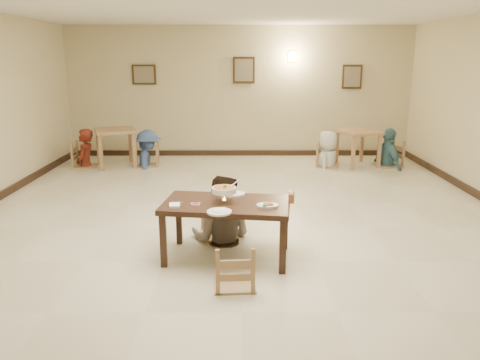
{
  "coord_description": "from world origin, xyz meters",
  "views": [
    {
      "loc": [
        -0.03,
        -6.07,
        2.26
      ],
      "look_at": [
        -0.01,
        -0.32,
        0.77
      ],
      "focal_mm": 35.0,
      "sensor_mm": 36.0,
      "label": 1
    }
  ],
  "objects_px": {
    "bg_diner_a": "(83,129)",
    "bg_chair_ll": "(84,143)",
    "drink_glass": "(291,198)",
    "curry_warmer": "(224,190)",
    "bg_diner_c": "(329,131)",
    "chair_far": "(218,200)",
    "main_diner": "(221,176)",
    "bg_table_right": "(358,137)",
    "bg_table_left": "(115,136)",
    "bg_diner_b": "(147,130)",
    "bg_chair_rl": "(328,144)",
    "chair_near": "(234,245)",
    "bg_chair_lr": "(148,145)",
    "bg_diner_d": "(390,128)",
    "bg_chair_rr": "(389,142)",
    "main_table": "(227,209)"
  },
  "relations": [
    {
      "from": "bg_diner_a",
      "to": "bg_chair_ll",
      "type": "bearing_deg",
      "value": 0.25
    },
    {
      "from": "drink_glass",
      "to": "curry_warmer",
      "type": "bearing_deg",
      "value": 178.93
    },
    {
      "from": "drink_glass",
      "to": "bg_diner_c",
      "type": "bearing_deg",
      "value": 74.57
    },
    {
      "from": "chair_far",
      "to": "bg_diner_c",
      "type": "bearing_deg",
      "value": 52.9
    },
    {
      "from": "bg_chair_ll",
      "to": "main_diner",
      "type": "bearing_deg",
      "value": -147.59
    },
    {
      "from": "drink_glass",
      "to": "bg_table_right",
      "type": "relative_size",
      "value": 0.14
    },
    {
      "from": "bg_table_right",
      "to": "bg_chair_ll",
      "type": "xyz_separation_m",
      "value": [
        -5.87,
        -0.09,
        -0.11
      ]
    },
    {
      "from": "bg_chair_ll",
      "to": "bg_diner_a",
      "type": "xyz_separation_m",
      "value": [
        0.0,
        0.0,
        0.31
      ]
    },
    {
      "from": "drink_glass",
      "to": "bg_table_left",
      "type": "relative_size",
      "value": 0.13
    },
    {
      "from": "main_diner",
      "to": "bg_diner_b",
      "type": "xyz_separation_m",
      "value": [
        -1.74,
        4.27,
        -0.06
      ]
    },
    {
      "from": "bg_chair_rl",
      "to": "bg_diner_a",
      "type": "distance_m",
      "value": 5.22
    },
    {
      "from": "bg_chair_ll",
      "to": "bg_diner_a",
      "type": "bearing_deg",
      "value": -3.91
    },
    {
      "from": "bg_table_right",
      "to": "bg_diner_b",
      "type": "xyz_separation_m",
      "value": [
        -4.53,
        -0.0,
        0.16
      ]
    },
    {
      "from": "chair_near",
      "to": "bg_chair_rl",
      "type": "relative_size",
      "value": 0.93
    },
    {
      "from": "bg_chair_lr",
      "to": "bg_diner_c",
      "type": "distance_m",
      "value": 3.89
    },
    {
      "from": "main_diner",
      "to": "bg_chair_rl",
      "type": "xyz_separation_m",
      "value": [
        2.14,
        4.21,
        -0.37
      ]
    },
    {
      "from": "bg_chair_lr",
      "to": "bg_diner_d",
      "type": "xyz_separation_m",
      "value": [
        5.19,
        -0.06,
        0.36
      ]
    },
    {
      "from": "chair_far",
      "to": "chair_near",
      "type": "distance_m",
      "value": 1.4
    },
    {
      "from": "bg_diner_b",
      "to": "bg_diner_d",
      "type": "distance_m",
      "value": 5.19
    },
    {
      "from": "main_diner",
      "to": "bg_chair_rl",
      "type": "bearing_deg",
      "value": -106.65
    },
    {
      "from": "bg_diner_c",
      "to": "bg_chair_ll",
      "type": "bearing_deg",
      "value": -66.57
    },
    {
      "from": "chair_near",
      "to": "bg_table_right",
      "type": "xyz_separation_m",
      "value": [
        2.62,
        5.54,
        0.18
      ]
    },
    {
      "from": "bg_table_right",
      "to": "bg_diner_b",
      "type": "bearing_deg",
      "value": -180.0
    },
    {
      "from": "bg_diner_c",
      "to": "bg_diner_d",
      "type": "distance_m",
      "value": 1.31
    },
    {
      "from": "bg_diner_b",
      "to": "chair_far",
      "type": "bearing_deg",
      "value": -167.77
    },
    {
      "from": "bg_diner_a",
      "to": "bg_diner_b",
      "type": "relative_size",
      "value": 1.05
    },
    {
      "from": "chair_near",
      "to": "bg_diner_c",
      "type": "height_order",
      "value": "bg_diner_c"
    },
    {
      "from": "chair_far",
      "to": "bg_table_right",
      "type": "bearing_deg",
      "value": 46.62
    },
    {
      "from": "chair_far",
      "to": "bg_chair_rl",
      "type": "distance_m",
      "value": 4.65
    },
    {
      "from": "bg_chair_rr",
      "to": "drink_glass",
      "type": "bearing_deg",
      "value": -44.93
    },
    {
      "from": "curry_warmer",
      "to": "bg_table_left",
      "type": "bearing_deg",
      "value": 117.12
    },
    {
      "from": "main_diner",
      "to": "bg_diner_d",
      "type": "height_order",
      "value": "main_diner"
    },
    {
      "from": "bg_chair_ll",
      "to": "bg_chair_lr",
      "type": "relative_size",
      "value": 1.09
    },
    {
      "from": "bg_chair_rl",
      "to": "bg_diner_c",
      "type": "relative_size",
      "value": 0.63
    },
    {
      "from": "bg_chair_lr",
      "to": "bg_diner_d",
      "type": "bearing_deg",
      "value": 84.1
    },
    {
      "from": "bg_diner_c",
      "to": "curry_warmer",
      "type": "bearing_deg",
      "value": -0.5
    },
    {
      "from": "bg_table_left",
      "to": "bg_diner_c",
      "type": "height_order",
      "value": "bg_diner_c"
    },
    {
      "from": "bg_table_left",
      "to": "bg_chair_ll",
      "type": "distance_m",
      "value": 0.69
    },
    {
      "from": "bg_chair_lr",
      "to": "curry_warmer",
      "type": "bearing_deg",
      "value": 15.04
    },
    {
      "from": "chair_far",
      "to": "bg_chair_lr",
      "type": "distance_m",
      "value": 4.49
    },
    {
      "from": "chair_near",
      "to": "drink_glass",
      "type": "height_order",
      "value": "chair_near"
    },
    {
      "from": "bg_chair_rr",
      "to": "bg_diner_a",
      "type": "distance_m",
      "value": 6.53
    },
    {
      "from": "bg_chair_ll",
      "to": "bg_diner_b",
      "type": "xyz_separation_m",
      "value": [
        1.33,
        0.09,
        0.27
      ]
    },
    {
      "from": "chair_near",
      "to": "bg_chair_ll",
      "type": "relative_size",
      "value": 0.88
    },
    {
      "from": "bg_table_right",
      "to": "bg_chair_rl",
      "type": "bearing_deg",
      "value": -175.22
    },
    {
      "from": "bg_table_right",
      "to": "bg_chair_rr",
      "type": "height_order",
      "value": "bg_chair_rr"
    },
    {
      "from": "curry_warmer",
      "to": "bg_diner_a",
      "type": "bearing_deg",
      "value": 123.32
    },
    {
      "from": "chair_near",
      "to": "drink_glass",
      "type": "distance_m",
      "value": 0.98
    },
    {
      "from": "chair_far",
      "to": "main_table",
      "type": "bearing_deg",
      "value": -88.79
    },
    {
      "from": "chair_near",
      "to": "drink_glass",
      "type": "bearing_deg",
      "value": -136.97
    }
  ]
}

